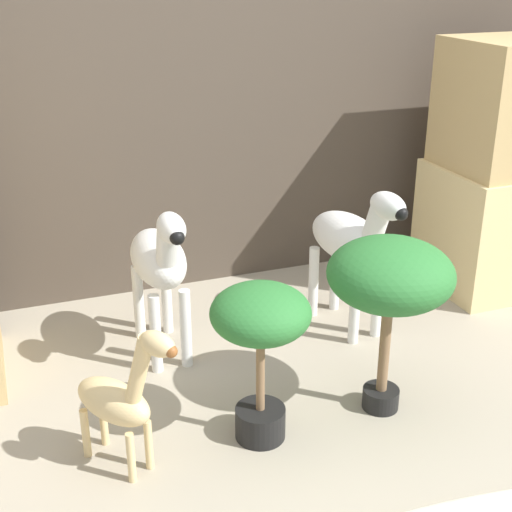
# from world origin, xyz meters

# --- Properties ---
(ground_plane) EXTENTS (14.00, 14.00, 0.00)m
(ground_plane) POSITION_xyz_m (0.00, 0.00, 0.00)
(ground_plane) COLOR #9E937F
(wall_back) EXTENTS (6.40, 0.08, 2.20)m
(wall_back) POSITION_xyz_m (0.00, 1.70, 1.10)
(wall_back) COLOR #473D33
(wall_back) RESTS_ON ground_plane
(rock_pillar_right) EXTENTS (0.69, 0.55, 1.20)m
(rock_pillar_right) POSITION_xyz_m (1.37, 1.13, 0.58)
(rock_pillar_right) COLOR #DBC184
(rock_pillar_right) RESTS_ON ground_plane
(zebra_right) EXTENTS (0.28, 0.57, 0.69)m
(zebra_right) POSITION_xyz_m (0.43, 0.95, 0.42)
(zebra_right) COLOR silver
(zebra_right) RESTS_ON ground_plane
(zebra_left) EXTENTS (0.21, 0.56, 0.69)m
(zebra_left) POSITION_xyz_m (-0.39, 1.02, 0.42)
(zebra_left) COLOR silver
(zebra_left) RESTS_ON ground_plane
(giraffe_figurine) EXTENTS (0.32, 0.41, 0.55)m
(giraffe_figurine) POSITION_xyz_m (-0.68, 0.37, 0.27)
(giraffe_figurine) COLOR #E0C184
(giraffe_figurine) RESTS_ON ground_plane
(potted_palm_front) EXTENTS (0.33, 0.33, 0.57)m
(potted_palm_front) POSITION_xyz_m (-0.21, 0.36, 0.42)
(potted_palm_front) COLOR black
(potted_palm_front) RESTS_ON ground_plane
(potted_palm_back) EXTENTS (0.44, 0.44, 0.66)m
(potted_palm_back) POSITION_xyz_m (0.26, 0.37, 0.52)
(potted_palm_back) COLOR black
(potted_palm_back) RESTS_ON ground_plane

